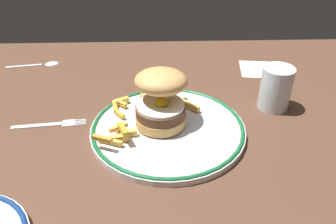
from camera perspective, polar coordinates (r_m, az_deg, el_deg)
ground_plane at (r=65.95cm, az=4.11°, el=-6.04°), size 110.25×96.62×4.00cm
dinner_plate at (r=66.10cm, az=0.00°, el=-2.73°), size 29.23×29.23×1.60cm
burger at (r=64.40cm, az=-1.18°, el=2.54°), size 11.69×12.74×10.60cm
fries_pile at (r=66.84cm, az=-5.35°, el=-0.68°), size 19.56×18.10×2.73cm
water_glass at (r=75.26cm, az=17.16°, el=3.45°), size 6.44×6.44×9.10cm
fork at (r=72.19cm, az=-18.58°, el=-1.88°), size 14.46×2.97×0.36cm
spoon at (r=97.39cm, az=-19.36°, el=7.55°), size 13.40×3.86×0.90cm
napkin at (r=92.12cm, az=14.68°, el=6.80°), size 10.35×10.58×0.40cm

